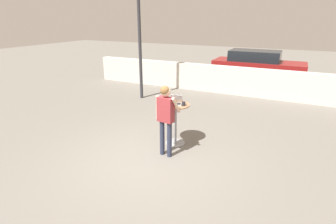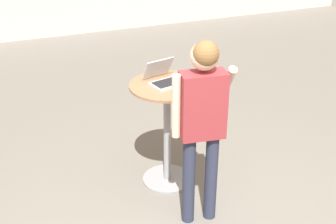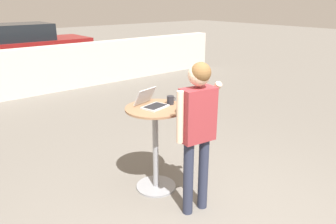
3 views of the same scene
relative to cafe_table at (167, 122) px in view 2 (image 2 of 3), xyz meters
The scene contains 5 objects.
pavement_kerb 5.31m from the cafe_table, 91.47° to the left, with size 12.55×0.35×1.15m.
cafe_table is the anchor object (origin of this frame).
laptop 0.45m from the cafe_table, 103.73° to the left, with size 0.35×0.37×0.21m.
coffee_mug 0.50m from the cafe_table, ahead, with size 0.12×0.08×0.10m.
standing_person 0.76m from the cafe_table, 85.41° to the right, with size 0.54×0.34×1.69m.
Camera 2 is at (-1.28, -2.64, 2.80)m, focal length 50.00 mm.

